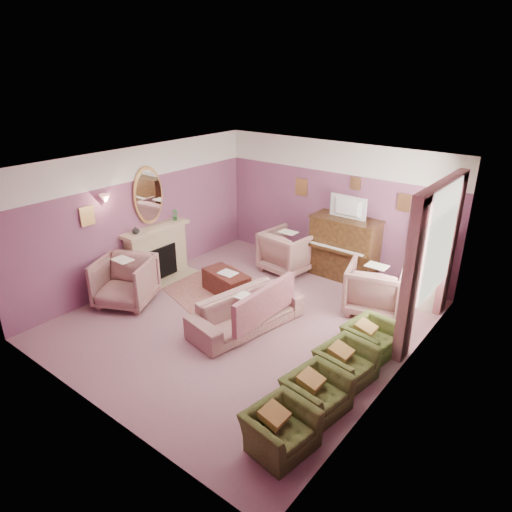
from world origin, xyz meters
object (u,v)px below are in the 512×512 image
Objects in this scene: coffee_table at (226,283)px; olive_chair_c at (346,359)px; piano at (344,249)px; side_table at (428,290)px; floral_armchair_right at (375,286)px; floral_armchair_front at (125,279)px; olive_chair_d at (371,334)px; television at (346,206)px; floral_armchair_left at (288,249)px; olive_chair_b at (317,388)px; sofa at (246,306)px; olive_chair_a at (281,424)px.

olive_chair_c reaches higher than coffee_table.
side_table is (1.89, -0.19, -0.30)m from piano.
coffee_table is 0.98× the size of floral_armchair_right.
floral_armchair_front is at bearing -126.53° from piano.
coffee_table is 3.17m from olive_chair_d.
television is 0.78× the size of floral_armchair_left.
piano is 1.37× the size of floral_armchair_right.
olive_chair_c is at bearing -42.67° from floral_armchair_left.
floral_armchair_front is at bearing -126.91° from television.
floral_armchair_left is at bearing -158.60° from television.
television is 0.80× the size of coffee_table.
side_table reaches higher than olive_chair_b.
coffee_table is 1.43× the size of side_table.
floral_armchair_left is 1.00× the size of floral_armchair_front.
piano reaches higher than olive_chair_c.
piano reaches higher than floral_armchair_right.
piano reaches higher than coffee_table.
floral_armchair_left and floral_armchair_right have the same top height.
sofa is 2.02× the size of floral_armchair_front.
floral_armchair_right is at bearing 34.65° from floral_armchair_front.
television is at bearing 175.65° from side_table.
floral_armchair_right is 1.00× the size of floral_armchair_front.
floral_armchair_right is at bearing 52.00° from sofa.
olive_chair_d is at bearing 90.00° from olive_chair_a.
floral_armchair_front is 4.52m from olive_chair_a.
olive_chair_d is (1.70, -2.21, -1.25)m from television.
television is at bearing -90.00° from piano.
side_table is at bearing 84.84° from olive_chair_d.
floral_armchair_right is 1.28× the size of olive_chair_c.
floral_armchair_left reaches higher than olive_chair_b.
side_table is at bearing -5.86° from piano.
olive_chair_a is at bearing -39.39° from coffee_table.
coffee_table is (-1.46, -2.07, -1.38)m from television.
sofa is at bearing -129.69° from side_table.
television is 1.61m from floral_armchair_left.
coffee_table is 1.25× the size of olive_chair_c.
olive_chair_d is 1.14× the size of side_table.
coffee_table is 2.87m from floral_armchair_right.
floral_armchair_front reaches higher than sofa.
olive_chair_d is (0.00, 1.64, 0.00)m from olive_chair_b.
olive_chair_b is at bearing -79.39° from floral_armchair_right.
floral_armchair_left is at bearing 147.78° from olive_chair_d.
side_table is (0.19, 2.06, 0.00)m from olive_chair_d.
floral_armchair_right is at bearing 104.58° from olive_chair_c.
olive_chair_a and olive_chair_b have the same top height.
olive_chair_d is 2.07m from side_table.
piano reaches higher than olive_chair_b.
piano is 4.26m from olive_chair_b.
floral_armchair_front is 1.46× the size of side_table.
television reaches higher than olive_chair_b.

